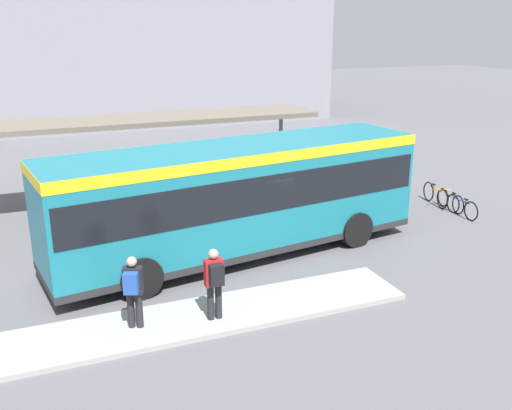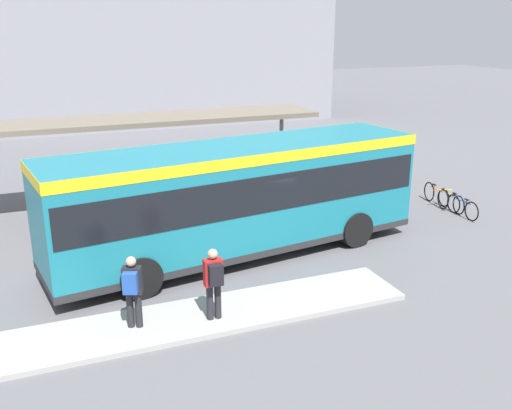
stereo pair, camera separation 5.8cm
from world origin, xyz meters
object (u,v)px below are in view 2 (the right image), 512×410
(pedestrian_waiting, at_px, (132,288))
(bicycle_blue, at_px, (462,207))
(bicycle_yellow, at_px, (451,201))
(pedestrian_companion, at_px, (214,280))
(city_bus, at_px, (238,193))
(bicycle_orange, at_px, (436,195))

(pedestrian_waiting, height_order, bicycle_blue, pedestrian_waiting)
(pedestrian_waiting, height_order, bicycle_yellow, pedestrian_waiting)
(pedestrian_waiting, height_order, pedestrian_companion, pedestrian_companion)
(pedestrian_waiting, xyz_separation_m, pedestrian_companion, (1.74, -0.30, 0.01))
(bicycle_blue, bearing_deg, city_bus, 93.29)
(pedestrian_waiting, xyz_separation_m, bicycle_yellow, (12.20, 4.36, -0.72))
(pedestrian_companion, bearing_deg, bicycle_yellow, -64.42)
(city_bus, bearing_deg, pedestrian_waiting, -146.29)
(pedestrian_waiting, relative_size, bicycle_yellow, 1.03)
(pedestrian_companion, distance_m, bicycle_yellow, 11.48)
(city_bus, height_order, bicycle_yellow, city_bus)
(pedestrian_waiting, bearing_deg, city_bus, -26.10)
(pedestrian_companion, distance_m, bicycle_blue, 11.08)
(pedestrian_companion, height_order, bicycle_orange, pedestrian_companion)
(bicycle_yellow, height_order, bicycle_orange, bicycle_orange)
(pedestrian_waiting, xyz_separation_m, bicycle_orange, (12.12, 5.10, -0.70))
(city_bus, bearing_deg, pedestrian_companion, -126.30)
(city_bus, relative_size, bicycle_orange, 6.47)
(bicycle_blue, relative_size, bicycle_yellow, 1.00)
(pedestrian_waiting, distance_m, bicycle_blue, 12.63)
(pedestrian_companion, height_order, bicycle_yellow, pedestrian_companion)
(city_bus, height_order, bicycle_orange, city_bus)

